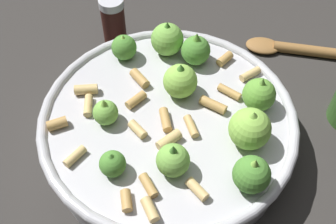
{
  "coord_description": "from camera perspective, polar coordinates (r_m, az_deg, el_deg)",
  "views": [
    {
      "loc": [
        0.11,
        -0.28,
        0.44
      ],
      "look_at": [
        0.0,
        0.0,
        0.06
      ],
      "focal_mm": 44.42,
      "sensor_mm": 36.0,
      "label": 1
    }
  ],
  "objects": [
    {
      "name": "cooking_pan",
      "position": [
        0.51,
        0.35,
        -1.71
      ],
      "size": [
        0.31,
        0.31,
        0.1
      ],
      "color": "#B7B7BC",
      "rests_on": "ground"
    },
    {
      "name": "pepper_shaker",
      "position": [
        0.64,
        -7.49,
        12.29
      ],
      "size": [
        0.04,
        0.04,
        0.08
      ],
      "color": "#33140F",
      "rests_on": "ground"
    },
    {
      "name": "wooden_spoon",
      "position": [
        0.67,
        19.14,
        7.9
      ],
      "size": [
        0.23,
        0.07,
        0.02
      ],
      "color": "olive",
      "rests_on": "ground"
    },
    {
      "name": "ground_plane",
      "position": [
        0.53,
        -0.0,
        -4.08
      ],
      "size": [
        2.4,
        2.4,
        0.0
      ],
      "primitive_type": "plane",
      "color": "#2D2B28"
    }
  ]
}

